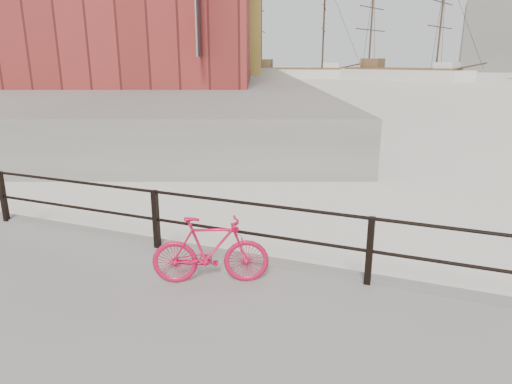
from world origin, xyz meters
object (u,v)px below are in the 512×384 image
Objects in this scene: schooner_mid at (400,80)px; schooner_left at (290,78)px; workboat_near at (157,101)px; bicycle at (211,250)px; workboat_far at (169,85)px.

schooner_mid is 0.99× the size of schooner_left.
bicycle is at bearing -78.35° from workboat_near.
workboat_far is at bearing -115.78° from schooner_left.
schooner_mid is 39.51m from workboat_far.
bicycle is 0.16× the size of workboat_far.
schooner_left reaches higher than schooner_mid.
schooner_left is 30.66m from workboat_far.
schooner_left reaches higher than bicycle.
schooner_left is 2.17× the size of workboat_near.
schooner_mid is 52.24m from workboat_near.
workboat_near is (-15.10, -50.01, 0.00)m from schooner_mid.
schooner_left is at bearing 82.79° from bicycle.
workboat_far is (-7.81, -29.65, 0.00)m from schooner_left.
workboat_far is at bearing -117.09° from schooner_mid.
schooner_mid is (-4.32, 77.64, -0.84)m from bicycle.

